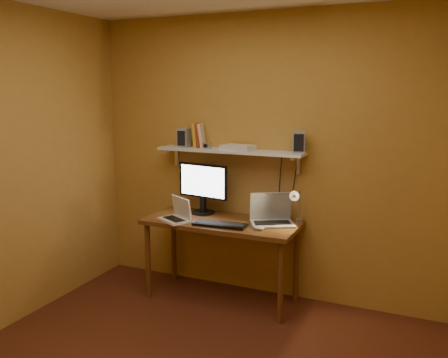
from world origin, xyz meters
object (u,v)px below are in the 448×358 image
at_px(monitor, 203,186).
at_px(speaker_left, 184,138).
at_px(netbook, 177,214).
at_px(keyboard, 220,224).
at_px(mouse, 259,228).
at_px(wall_shelf, 230,151).
at_px(desk_lamp, 297,202).
at_px(shelf_camera, 207,146).
at_px(speaker_right, 299,142).
at_px(laptop, 272,216).
at_px(desk, 221,230).
at_px(router, 238,148).

bearing_deg(monitor, speaker_left, -174.37).
relative_size(monitor, netbook, 1.54).
xyz_separation_m(keyboard, mouse, (0.35, 0.02, 0.00)).
bearing_deg(monitor, mouse, -15.58).
bearing_deg(wall_shelf, netbook, -135.97).
xyz_separation_m(netbook, mouse, (0.78, 0.02, -0.04)).
distance_m(desk_lamp, shelf_camera, 0.98).
xyz_separation_m(monitor, keyboard, (0.33, -0.33, -0.26)).
relative_size(monitor, speaker_right, 2.78).
height_order(monitor, shelf_camera, shelf_camera).
relative_size(monitor, desk_lamp, 1.40).
relative_size(keyboard, speaker_right, 2.49).
height_order(laptop, keyboard, laptop).
bearing_deg(netbook, desk, 52.68).
bearing_deg(mouse, keyboard, -162.25).
xyz_separation_m(speaker_right, router, (-0.55, -0.03, -0.07)).
bearing_deg(shelf_camera, speaker_left, 172.16).
bearing_deg(monitor, desk_lamp, 6.05).
relative_size(monitor, laptop, 1.17).
distance_m(netbook, speaker_right, 1.26).
distance_m(desk, speaker_right, 1.05).
relative_size(desk, router, 4.94).
distance_m(desk, monitor, 0.47).
bearing_deg(wall_shelf, speaker_left, -177.80).
distance_m(laptop, shelf_camera, 0.88).
height_order(netbook, speaker_left, speaker_left).
distance_m(monitor, keyboard, 0.53).
relative_size(desk, netbook, 4.10).
relative_size(laptop, mouse, 5.04).
height_order(speaker_right, router, speaker_right).
relative_size(desk, monitor, 2.66).
xyz_separation_m(speaker_left, router, (0.56, -0.00, -0.07)).
bearing_deg(laptop, wall_shelf, 138.46).
distance_m(laptop, router, 0.69).
distance_m(wall_shelf, router, 0.10).
bearing_deg(speaker_right, wall_shelf, 165.84).
relative_size(shelf_camera, router, 0.37).
height_order(monitor, speaker_left, speaker_left).
height_order(shelf_camera, router, shelf_camera).
relative_size(desk, keyboard, 2.96).
relative_size(desk_lamp, speaker_right, 1.98).
xyz_separation_m(desk, laptop, (0.45, 0.09, 0.16)).
distance_m(desk, desk_lamp, 0.73).
distance_m(netbook, speaker_left, 0.74).
xyz_separation_m(monitor, speaker_right, (0.91, 0.04, 0.45)).
bearing_deg(monitor, laptop, 2.25).
xyz_separation_m(laptop, mouse, (-0.03, -0.23, -0.06)).
height_order(keyboard, shelf_camera, shelf_camera).
bearing_deg(speaker_left, speaker_right, 1.12).
bearing_deg(router, shelf_camera, -173.31).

